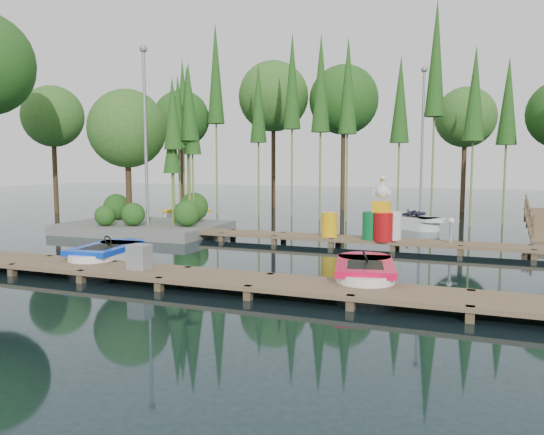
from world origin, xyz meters
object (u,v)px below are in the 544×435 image
(utility_cabinet, at_px, (139,257))
(drum_cluster, at_px, (382,221))
(island, at_px, (141,153))
(boat_red, at_px, (365,276))
(boat_blue, at_px, (107,257))
(boat_yellow_far, at_px, (185,214))
(yellow_barrel, at_px, (329,224))

(utility_cabinet, height_order, drum_cluster, drum_cluster)
(island, bearing_deg, drum_cluster, -5.44)
(boat_red, bearing_deg, boat_blue, 168.16)
(island, bearing_deg, boat_blue, -62.52)
(boat_red, height_order, utility_cabinet, utility_cabinet)
(boat_yellow_far, height_order, yellow_barrel, boat_yellow_far)
(boat_blue, xyz_separation_m, boat_red, (7.08, 0.04, 0.01))
(yellow_barrel, bearing_deg, boat_yellow_far, 148.96)
(boat_yellow_far, xyz_separation_m, drum_cluster, (10.59, -5.43, 0.66))
(island, xyz_separation_m, drum_cluster, (9.94, -0.95, -2.26))
(island, relative_size, drum_cluster, 3.21)
(boat_red, relative_size, utility_cabinet, 5.09)
(boat_blue, relative_size, boat_yellow_far, 1.07)
(drum_cluster, bearing_deg, island, 174.56)
(island, xyz_separation_m, boat_blue, (3.41, -6.56, -2.92))
(boat_red, height_order, boat_yellow_far, boat_yellow_far)
(boat_red, bearing_deg, boat_yellow_far, 123.15)
(utility_cabinet, bearing_deg, island, 124.49)
(utility_cabinet, height_order, yellow_barrel, yellow_barrel)
(utility_cabinet, xyz_separation_m, yellow_barrel, (2.77, 7.00, 0.12))
(yellow_barrel, height_order, drum_cluster, drum_cluster)
(utility_cabinet, bearing_deg, boat_yellow_far, 116.04)
(boat_yellow_far, relative_size, yellow_barrel, 3.19)
(drum_cluster, bearing_deg, yellow_barrel, 175.08)
(utility_cabinet, relative_size, drum_cluster, 0.28)
(boat_blue, xyz_separation_m, boat_yellow_far, (-4.06, 11.05, -0.01))
(boat_blue, height_order, drum_cluster, drum_cluster)
(island, distance_m, yellow_barrel, 8.53)
(boat_blue, distance_m, boat_yellow_far, 11.77)
(boat_yellow_far, distance_m, utility_cabinet, 13.67)
(island, bearing_deg, boat_yellow_far, 98.20)
(boat_yellow_far, bearing_deg, utility_cabinet, -58.60)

